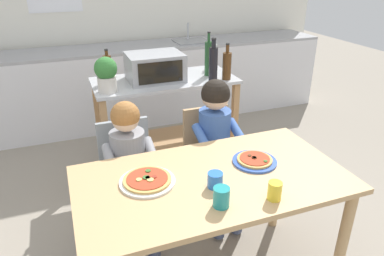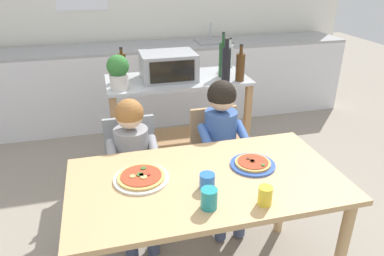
# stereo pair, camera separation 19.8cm
# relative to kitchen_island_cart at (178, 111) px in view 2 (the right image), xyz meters

# --- Properties ---
(ground_plane) EXTENTS (11.73, 11.73, 0.00)m
(ground_plane) POSITION_rel_kitchen_island_cart_xyz_m (-0.14, -0.15, -0.59)
(ground_plane) COLOR gray
(kitchen_counter) EXTENTS (4.89, 0.60, 1.09)m
(kitchen_counter) POSITION_rel_kitchen_island_cart_xyz_m (-0.14, 1.26, -0.14)
(kitchen_counter) COLOR silver
(kitchen_counter) RESTS_ON ground
(kitchen_island_cart) EXTENTS (1.17, 0.54, 0.88)m
(kitchen_island_cart) POSITION_rel_kitchen_island_cart_xyz_m (0.00, 0.00, 0.00)
(kitchen_island_cart) COLOR #B7BABF
(kitchen_island_cart) RESTS_ON ground
(toaster_oven) EXTENTS (0.44, 0.35, 0.22)m
(toaster_oven) POSITION_rel_kitchen_island_cart_xyz_m (-0.08, 0.00, 0.40)
(toaster_oven) COLOR #999BA0
(toaster_oven) RESTS_ON kitchen_island_cart
(bottle_brown_beer) EXTENTS (0.06, 0.06, 0.37)m
(bottle_brown_beer) POSITION_rel_kitchen_island_cart_xyz_m (0.38, -0.03, 0.44)
(bottle_brown_beer) COLOR #1E4723
(bottle_brown_beer) RESTS_ON kitchen_island_cart
(bottle_dark_olive_oil) EXTENTS (0.07, 0.07, 0.35)m
(bottle_dark_olive_oil) POSITION_rel_kitchen_island_cart_xyz_m (0.35, -0.19, 0.44)
(bottle_dark_olive_oil) COLOR black
(bottle_dark_olive_oil) RESTS_ON kitchen_island_cart
(bottle_slim_sauce) EXTENTS (0.06, 0.06, 0.27)m
(bottle_slim_sauce) POSITION_rel_kitchen_island_cart_xyz_m (0.53, 0.22, 0.40)
(bottle_slim_sauce) COLOR #ADB7B2
(bottle_slim_sauce) RESTS_ON kitchen_island_cart
(bottle_clear_vinegar) EXTENTS (0.07, 0.07, 0.30)m
(bottle_clear_vinegar) POSITION_rel_kitchen_island_cart_xyz_m (0.48, -0.18, 0.41)
(bottle_clear_vinegar) COLOR #4C2D14
(bottle_clear_vinegar) RESTS_ON kitchen_island_cart
(bottle_tall_green_wine) EXTENTS (0.07, 0.07, 0.27)m
(bottle_tall_green_wine) POSITION_rel_kitchen_island_cart_xyz_m (-0.44, 0.09, 0.40)
(bottle_tall_green_wine) COLOR #4C2D14
(bottle_tall_green_wine) RESTS_ON kitchen_island_cart
(potted_herb_plant) EXTENTS (0.17, 0.17, 0.26)m
(potted_herb_plant) POSITION_rel_kitchen_island_cart_xyz_m (-0.49, -0.15, 0.43)
(potted_herb_plant) COLOR beige
(potted_herb_plant) RESTS_ON kitchen_island_cart
(dining_table) EXTENTS (1.41, 0.76, 0.75)m
(dining_table) POSITION_rel_kitchen_island_cart_xyz_m (-0.14, -1.32, 0.06)
(dining_table) COLOR tan
(dining_table) RESTS_ON ground
(dining_chair_left) EXTENTS (0.36, 0.36, 0.81)m
(dining_chair_left) POSITION_rel_kitchen_island_cart_xyz_m (-0.47, -0.68, -0.11)
(dining_chair_left) COLOR gray
(dining_chair_left) RESTS_ON ground
(dining_chair_right) EXTENTS (0.36, 0.36, 0.81)m
(dining_chair_right) POSITION_rel_kitchen_island_cart_xyz_m (0.14, -0.66, -0.11)
(dining_chair_right) COLOR tan
(dining_chair_right) RESTS_ON ground
(child_in_grey_shirt) EXTENTS (0.32, 0.42, 0.99)m
(child_in_grey_shirt) POSITION_rel_kitchen_island_cart_xyz_m (-0.47, -0.80, 0.05)
(child_in_grey_shirt) COLOR #424C6B
(child_in_grey_shirt) RESTS_ON ground
(child_in_blue_striped_shirt) EXTENTS (0.32, 0.42, 1.05)m
(child_in_blue_striped_shirt) POSITION_rel_kitchen_island_cart_xyz_m (0.14, -0.78, 0.09)
(child_in_blue_striped_shirt) COLOR #424C6B
(child_in_blue_striped_shirt) RESTS_ON ground
(pizza_plate_white) EXTENTS (0.28, 0.28, 0.03)m
(pizza_plate_white) POSITION_rel_kitchen_island_cart_xyz_m (-0.47, -1.25, 0.18)
(pizza_plate_white) COLOR white
(pizza_plate_white) RESTS_ON dining_table
(pizza_plate_blue_rimmed) EXTENTS (0.25, 0.25, 0.03)m
(pizza_plate_blue_rimmed) POSITION_rel_kitchen_island_cart_xyz_m (0.14, -1.26, 0.17)
(pizza_plate_blue_rimmed) COLOR #3356B7
(pizza_plate_blue_rimmed) RESTS_ON dining_table
(drinking_cup_yellow) EXTENTS (0.07, 0.07, 0.09)m
(drinking_cup_yellow) POSITION_rel_kitchen_island_cart_xyz_m (0.05, -1.59, 0.21)
(drinking_cup_yellow) COLOR yellow
(drinking_cup_yellow) RESTS_ON dining_table
(drinking_cup_teal) EXTENTS (0.08, 0.08, 0.10)m
(drinking_cup_teal) POSITION_rel_kitchen_island_cart_xyz_m (-0.20, -1.55, 0.21)
(drinking_cup_teal) COLOR teal
(drinking_cup_teal) RESTS_ON dining_table
(drinking_cup_blue) EXTENTS (0.08, 0.08, 0.08)m
(drinking_cup_blue) POSITION_rel_kitchen_island_cart_xyz_m (-0.17, -1.40, 0.20)
(drinking_cup_blue) COLOR blue
(drinking_cup_blue) RESTS_ON dining_table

